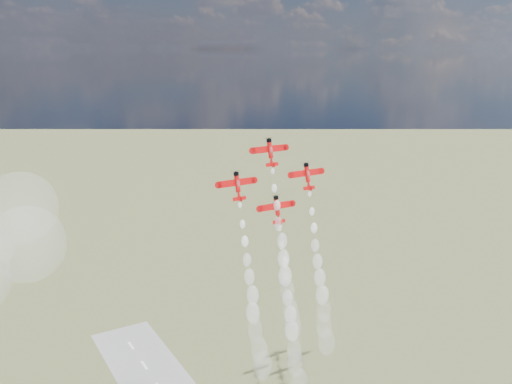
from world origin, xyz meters
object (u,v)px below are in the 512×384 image
object	(u,v)px
plane_left	(238,185)
plane_right	(307,176)
plane_slot	(277,209)
plane_lead	(270,152)

from	to	relation	value
plane_left	plane_right	bearing A→B (deg)	0.00
plane_right	plane_slot	bearing A→B (deg)	-170.39
plane_lead	plane_slot	world-z (taller)	plane_lead
plane_slot	plane_left	bearing A→B (deg)	170.39
plane_lead	plane_left	bearing A→B (deg)	-170.39
plane_left	plane_slot	xyz separation A→B (m)	(12.06, -2.04, -8.19)
plane_lead	plane_right	size ratio (longest dim) A/B	1.00
plane_left	plane_right	size ratio (longest dim) A/B	1.00
plane_left	plane_slot	bearing A→B (deg)	-9.61
plane_lead	plane_slot	bearing A→B (deg)	-90.00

